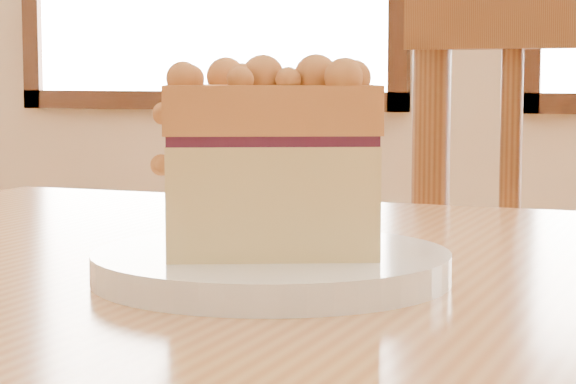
% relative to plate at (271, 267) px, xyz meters
% --- Properties ---
extents(plate, '(0.21, 0.21, 0.02)m').
position_rel_plate_xyz_m(plate, '(0.00, 0.00, 0.00)').
color(plate, white).
rests_on(plate, cafe_table_main).
extents(cake_slice, '(0.15, 0.13, 0.12)m').
position_rel_plate_xyz_m(cake_slice, '(-0.00, -0.00, 0.07)').
color(cake_slice, '#DFCF7E').
rests_on(cake_slice, plate).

